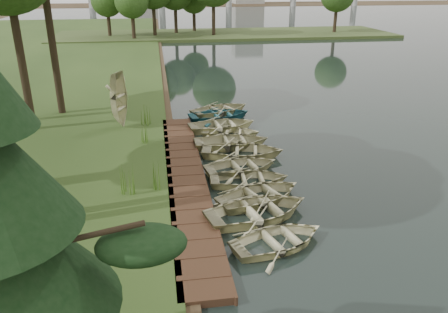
{
  "coord_description": "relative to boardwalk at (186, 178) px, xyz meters",
  "views": [
    {
      "loc": [
        -2.57,
        -17.07,
        8.1
      ],
      "look_at": [
        0.01,
        -0.27,
        1.14
      ],
      "focal_mm": 35.0,
      "sensor_mm": 36.0,
      "label": 1
    }
  ],
  "objects": [
    {
      "name": "ground",
      "position": [
        1.6,
        0.0,
        -0.15
      ],
      "size": [
        300.0,
        300.0,
        0.0
      ],
      "primitive_type": "plane",
      "color": "#3D2F1D"
    },
    {
      "name": "boardwalk",
      "position": [
        0.0,
        0.0,
        0.0
      ],
      "size": [
        1.6,
        16.0,
        0.3
      ],
      "primitive_type": "cube",
      "color": "#392416",
      "rests_on": "ground"
    },
    {
      "name": "peninsula",
      "position": [
        9.6,
        50.0,
        0.08
      ],
      "size": [
        50.0,
        14.0,
        0.45
      ],
      "primitive_type": "cube",
      "color": "#37471F",
      "rests_on": "ground"
    },
    {
      "name": "rowboat_0",
      "position": [
        2.6,
        -5.51,
        0.24
      ],
      "size": [
        3.77,
        3.16,
        0.67
      ],
      "primitive_type": "imported",
      "rotation": [
        0.0,
        0.0,
        1.87
      ],
      "color": "#C4C08E",
      "rests_on": "water"
    },
    {
      "name": "rowboat_1",
      "position": [
        2.35,
        -3.65,
        0.31
      ],
      "size": [
        4.5,
        3.7,
        0.81
      ],
      "primitive_type": "imported",
      "rotation": [
        0.0,
        0.0,
        1.83
      ],
      "color": "#C4C08E",
      "rests_on": "water"
    },
    {
      "name": "rowboat_2",
      "position": [
        2.72,
        -2.42,
        0.27
      ],
      "size": [
        4.27,
        3.7,
        0.74
      ],
      "primitive_type": "imported",
      "rotation": [
        0.0,
        0.0,
        1.95
      ],
      "color": "#C4C08E",
      "rests_on": "water"
    },
    {
      "name": "rowboat_3",
      "position": [
        2.58,
        -0.89,
        0.25
      ],
      "size": [
        3.47,
        2.57,
        0.69
      ],
      "primitive_type": "imported",
      "rotation": [
        0.0,
        0.0,
        1.51
      ],
      "color": "#C4C08E",
      "rests_on": "water"
    },
    {
      "name": "rowboat_4",
      "position": [
        2.53,
        0.46,
        0.25
      ],
      "size": [
        3.78,
        3.02,
        0.7
      ],
      "primitive_type": "imported",
      "rotation": [
        0.0,
        0.0,
        1.77
      ],
      "color": "#C4C08E",
      "rests_on": "water"
    },
    {
      "name": "rowboat_5",
      "position": [
        2.87,
        2.15,
        0.31
      ],
      "size": [
        4.45,
        3.59,
        0.82
      ],
      "primitive_type": "imported",
      "rotation": [
        0.0,
        0.0,
        1.36
      ],
      "color": "#C4C08E",
      "rests_on": "water"
    },
    {
      "name": "rowboat_6",
      "position": [
        2.6,
        3.55,
        0.3
      ],
      "size": [
        3.88,
        2.8,
        0.8
      ],
      "primitive_type": "imported",
      "rotation": [
        0.0,
        0.0,
        1.58
      ],
      "color": "#C4C08E",
      "rests_on": "water"
    },
    {
      "name": "rowboat_7",
      "position": [
        2.82,
        5.17,
        0.23
      ],
      "size": [
        3.57,
        2.9,
        0.65
      ],
      "primitive_type": "imported",
      "rotation": [
        0.0,
        0.0,
        1.34
      ],
      "color": "#C4C08E",
      "rests_on": "water"
    },
    {
      "name": "rowboat_8",
      "position": [
        2.54,
        6.32,
        0.3
      ],
      "size": [
        4.18,
        3.25,
        0.8
      ],
      "primitive_type": "imported",
      "rotation": [
        0.0,
        0.0,
        1.71
      ],
      "color": "#C4C08E",
      "rests_on": "water"
    },
    {
      "name": "rowboat_9",
      "position": [
        2.66,
        8.3,
        0.29
      ],
      "size": [
        4.17,
        3.29,
        0.78
      ],
      "primitive_type": "imported",
      "rotation": [
        0.0,
        0.0,
        1.74
      ],
      "color": "#2C6F7A",
      "rests_on": "water"
    },
    {
      "name": "rowboat_10",
      "position": [
        2.89,
        9.42,
        0.31
      ],
      "size": [
        4.69,
        4.08,
        0.81
      ],
      "primitive_type": "imported",
      "rotation": [
        0.0,
        0.0,
        1.96
      ],
      "color": "#C4C08E",
      "rests_on": "water"
    },
    {
      "name": "stored_rowboat",
      "position": [
        -3.07,
        6.91,
        0.48
      ],
      "size": [
        3.73,
        3.21,
        0.65
      ],
      "primitive_type": "imported",
      "rotation": [
        3.14,
        0.0,
        1.21
      ],
      "color": "#C4C08E",
      "rests_on": "bank"
    },
    {
      "name": "reeds_0",
      "position": [
        -2.36,
        -1.39,
        0.71
      ],
      "size": [
        0.6,
        0.6,
        1.13
      ],
      "primitive_type": "cone",
      "color": "#3F661E",
      "rests_on": "bank"
    },
    {
      "name": "reeds_1",
      "position": [
        -1.15,
        -1.1,
        0.67
      ],
      "size": [
        0.6,
        0.6,
        1.05
      ],
      "primitive_type": "cone",
      "color": "#3F661E",
      "rests_on": "bank"
    },
    {
      "name": "reeds_2",
      "position": [
        -1.75,
        7.2,
        0.71
      ],
      "size": [
        0.6,
        0.6,
        1.12
      ],
      "primitive_type": "cone",
      "color": "#3F661E",
      "rests_on": "bank"
    },
    {
      "name": "reeds_3",
      "position": [
        -1.84,
        4.31,
        0.6
      ],
      "size": [
        0.6,
        0.6,
        0.9
      ],
      "primitive_type": "cone",
      "color": "#3F661E",
      "rests_on": "bank"
    }
  ]
}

